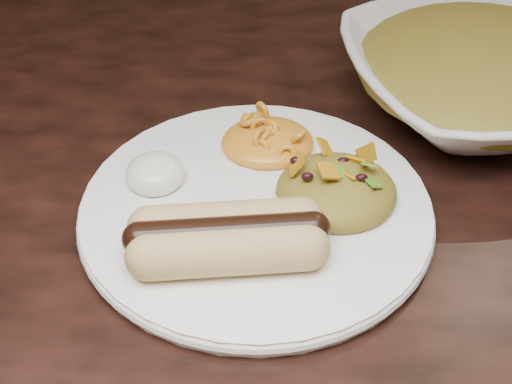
{
  "coord_description": "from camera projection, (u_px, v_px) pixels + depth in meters",
  "views": [
    {
      "loc": [
        0.06,
        -0.47,
        1.11
      ],
      "look_at": [
        0.07,
        -0.07,
        0.77
      ],
      "focal_mm": 50.0,
      "sensor_mm": 36.0,
      "label": 1
    }
  ],
  "objects": [
    {
      "name": "sour_cream",
      "position": [
        155.0,
        168.0,
        0.53
      ],
      "size": [
        0.05,
        0.05,
        0.03
      ],
      "primitive_type": "ellipsoid",
      "rotation": [
        0.0,
        0.0,
        -0.22
      ],
      "color": "white",
      "rests_on": "plate"
    },
    {
      "name": "serving_bowl",
      "position": [
        486.0,
        79.0,
        0.62
      ],
      "size": [
        0.29,
        0.29,
        0.06
      ],
      "primitive_type": "imported",
      "rotation": [
        0.0,
        0.0,
        0.21
      ],
      "color": "silver",
      "rests_on": "table"
    },
    {
      "name": "bowl_filling",
      "position": [
        491.0,
        59.0,
        0.61
      ],
      "size": [
        0.27,
        0.27,
        0.06
      ],
      "primitive_type": "ellipsoid",
      "rotation": [
        0.0,
        0.0,
        0.16
      ],
      "color": "#B46628",
      "rests_on": "serving_bowl"
    },
    {
      "name": "plate",
      "position": [
        256.0,
        209.0,
        0.53
      ],
      "size": [
        0.31,
        0.31,
        0.01
      ],
      "primitive_type": "cylinder",
      "rotation": [
        0.0,
        0.0,
        -0.22
      ],
      "color": "white",
      "rests_on": "table"
    },
    {
      "name": "taco_salad",
      "position": [
        337.0,
        182.0,
        0.52
      ],
      "size": [
        0.09,
        0.09,
        0.04
      ],
      "rotation": [
        0.0,
        0.0,
        -0.34
      ],
      "color": "#B46628",
      "rests_on": "plate"
    },
    {
      "name": "hotdog",
      "position": [
        227.0,
        237.0,
        0.47
      ],
      "size": [
        0.12,
        0.07,
        0.03
      ],
      "rotation": [
        0.0,
        0.0,
        0.06
      ],
      "color": "#E0C888",
      "rests_on": "plate"
    },
    {
      "name": "table",
      "position": [
        182.0,
        238.0,
        0.65
      ],
      "size": [
        1.6,
        0.9,
        0.75
      ],
      "color": "black",
      "rests_on": "floor"
    },
    {
      "name": "mac_and_cheese",
      "position": [
        268.0,
        132.0,
        0.57
      ],
      "size": [
        0.09,
        0.08,
        0.03
      ],
      "primitive_type": "ellipsoid",
      "rotation": [
        0.0,
        0.0,
        -0.22
      ],
      "color": "orange",
      "rests_on": "plate"
    }
  ]
}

